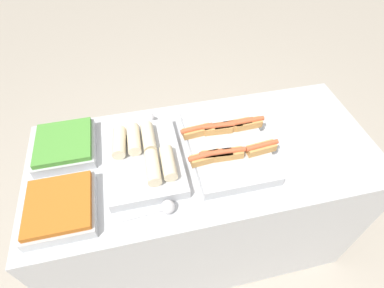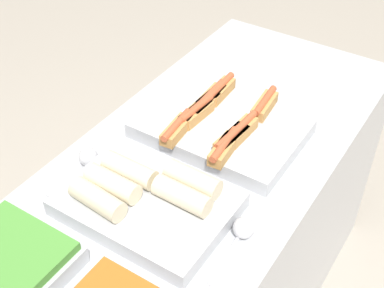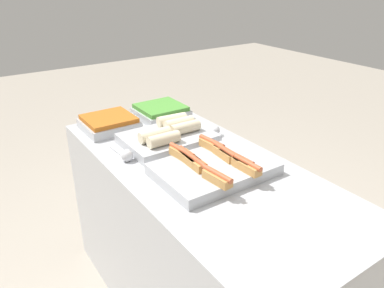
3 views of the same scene
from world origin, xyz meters
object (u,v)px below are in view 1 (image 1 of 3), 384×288
at_px(tray_wraps, 144,157).
at_px(tray_side_back, 65,146).
at_px(tray_hotdogs, 227,144).
at_px(tray_side_front, 60,207).
at_px(serving_spoon_near, 166,208).
at_px(serving_spoon_far, 148,119).

relative_size(tray_wraps, tray_side_back, 1.59).
bearing_deg(tray_hotdogs, tray_side_front, -166.69).
relative_size(serving_spoon_near, serving_spoon_far, 1.07).
bearing_deg(tray_side_front, serving_spoon_near, -12.09).
bearing_deg(tray_hotdogs, serving_spoon_far, 142.80).
bearing_deg(serving_spoon_far, tray_side_front, -132.67).
bearing_deg(serving_spoon_far, tray_wraps, -100.42).
bearing_deg(tray_hotdogs, tray_side_back, 167.91).
xyz_separation_m(tray_side_back, serving_spoon_near, (0.40, -0.42, -0.01)).
bearing_deg(serving_spoon_near, tray_side_back, 133.96).
height_order(serving_spoon_near, serving_spoon_far, same).
xyz_separation_m(tray_wraps, tray_side_back, (-0.35, 0.15, -0.00)).
height_order(tray_wraps, tray_side_front, tray_wraps).
xyz_separation_m(tray_side_front, serving_spoon_near, (0.40, -0.09, -0.01)).
relative_size(tray_wraps, serving_spoon_near, 2.10).
distance_m(tray_wraps, serving_spoon_near, 0.27).
distance_m(tray_hotdogs, tray_side_back, 0.75).
distance_m(serving_spoon_near, serving_spoon_far, 0.52).
height_order(tray_hotdogs, serving_spoon_near, tray_hotdogs).
xyz_separation_m(tray_side_front, tray_side_back, (0.00, 0.33, 0.00)).
distance_m(tray_hotdogs, tray_wraps, 0.38).
bearing_deg(tray_side_front, tray_wraps, 26.79).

